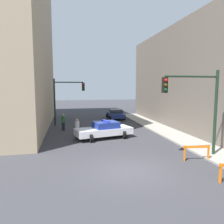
{
  "coord_description": "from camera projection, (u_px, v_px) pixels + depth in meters",
  "views": [
    {
      "loc": [
        -3.01,
        -10.46,
        4.34
      ],
      "look_at": [
        0.98,
        8.99,
        2.01
      ],
      "focal_mm": 35.0,
      "sensor_mm": 36.0,
      "label": 1
    }
  ],
  "objects": [
    {
      "name": "ground_plane",
      "position": [
        128.0,
        171.0,
        11.28
      ],
      "size": [
        120.0,
        120.0,
        0.0
      ],
      "primitive_type": "plane",
      "color": "#38383D"
    },
    {
      "name": "traffic_light_near",
      "position": [
        199.0,
        100.0,
        13.07
      ],
      "size": [
        3.64,
        0.35,
        5.2
      ],
      "color": "black",
      "rests_on": "sidewalk_right"
    },
    {
      "name": "traffic_light_far",
      "position": [
        65.0,
        95.0,
        24.41
      ],
      "size": [
        3.44,
        0.35,
        5.2
      ],
      "color": "black",
      "rests_on": "ground_plane"
    },
    {
      "name": "police_car",
      "position": [
        104.0,
        130.0,
        18.33
      ],
      "size": [
        5.0,
        3.03,
        1.52
      ],
      "rotation": [
        0.0,
        0.0,
        1.81
      ],
      "color": "white",
      "rests_on": "ground_plane"
    },
    {
      "name": "parked_car_near",
      "position": [
        116.0,
        114.0,
        29.33
      ],
      "size": [
        2.38,
        4.36,
        1.31
      ],
      "rotation": [
        0.0,
        0.0,
        -0.04
      ],
      "color": "navy",
      "rests_on": "ground_plane"
    },
    {
      "name": "pedestrian_crossing",
      "position": [
        77.0,
        128.0,
        18.25
      ],
      "size": [
        0.5,
        0.5,
        1.66
      ],
      "rotation": [
        0.0,
        0.0,
        5.7
      ],
      "color": "#382D23",
      "rests_on": "ground_plane"
    },
    {
      "name": "pedestrian_corner",
      "position": [
        63.0,
        122.0,
        21.52
      ],
      "size": [
        0.51,
        0.51,
        1.66
      ],
      "rotation": [
        0.0,
        0.0,
        3.98
      ],
      "color": "black",
      "rests_on": "ground_plane"
    },
    {
      "name": "barrier_back",
      "position": [
        197.0,
        150.0,
        12.77
      ],
      "size": [
        1.59,
        0.38,
        0.9
      ],
      "rotation": [
        0.0,
        0.0,
        -0.15
      ],
      "color": "orange",
      "rests_on": "ground_plane"
    }
  ]
}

